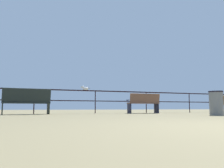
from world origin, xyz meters
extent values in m
cube|color=black|center=(0.00, 8.13, 1.03)|extent=(21.26, 0.05, 0.05)
cube|color=black|center=(0.00, 8.13, 0.57)|extent=(21.26, 0.04, 0.04)
cylinder|color=black|center=(-2.66, 8.13, 0.52)|extent=(0.04, 0.04, 1.03)
cylinder|color=black|center=(0.00, 8.13, 0.52)|extent=(0.04, 0.04, 1.03)
cylinder|color=black|center=(2.66, 8.13, 0.52)|extent=(0.04, 0.04, 1.03)
cylinder|color=black|center=(5.31, 8.13, 0.52)|extent=(0.04, 0.04, 1.03)
cube|color=black|center=(-2.95, 7.57, 0.44)|extent=(1.79, 0.61, 0.05)
cube|color=black|center=(-2.93, 7.37, 0.72)|extent=(1.76, 0.32, 0.55)
cube|color=black|center=(-2.12, 7.66, 0.22)|extent=(0.08, 0.40, 0.44)
cube|color=black|center=(-2.13, 7.83, 0.58)|extent=(0.07, 0.31, 0.04)
cube|color=black|center=(-3.79, 7.49, 0.22)|extent=(0.08, 0.40, 0.44)
cube|color=black|center=(-3.80, 7.66, 0.58)|extent=(0.07, 0.31, 0.04)
cube|color=brown|center=(2.17, 7.57, 0.47)|extent=(1.50, 0.56, 0.05)
cube|color=brown|center=(2.16, 7.36, 0.69)|extent=(1.48, 0.21, 0.44)
cube|color=black|center=(2.87, 7.53, 0.24)|extent=(0.07, 0.42, 0.47)
cube|color=black|center=(2.88, 7.72, 0.61)|extent=(0.06, 0.33, 0.04)
cube|color=black|center=(1.48, 7.62, 0.24)|extent=(0.07, 0.42, 0.47)
cube|color=black|center=(1.49, 7.80, 0.61)|extent=(0.06, 0.33, 0.04)
cube|color=#2E2D1D|center=(6.71, 7.55, 0.22)|extent=(0.05, 0.42, 0.44)
cube|color=#2E2D1D|center=(6.70, 7.73, 0.58)|extent=(0.05, 0.32, 0.04)
ellipsoid|color=silver|center=(-0.47, 8.13, 1.13)|extent=(0.30, 0.24, 0.14)
ellipsoid|color=gray|center=(-0.47, 8.13, 1.15)|extent=(0.26, 0.19, 0.05)
sphere|color=silver|center=(-0.58, 8.17, 1.19)|extent=(0.12, 0.12, 0.12)
cone|color=gold|center=(-0.65, 8.20, 1.19)|extent=(0.06, 0.06, 0.05)
cube|color=gray|center=(-0.33, 8.08, 1.14)|extent=(0.11, 0.09, 0.02)
cylinder|color=slate|center=(3.06, 4.08, 0.39)|extent=(0.45, 0.45, 0.78)
cylinder|color=black|center=(3.06, 4.08, 0.80)|extent=(0.47, 0.47, 0.04)
camera|label=1|loc=(-2.94, -1.80, 0.25)|focal=36.02mm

